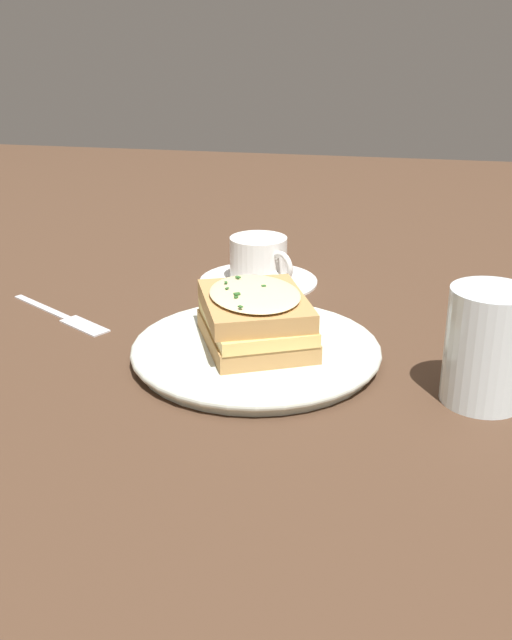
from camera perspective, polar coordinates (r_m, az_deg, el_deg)
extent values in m
plane|color=#473021|center=(0.73, 0.63, -3.55)|extent=(2.40, 2.40, 0.00)
cylinder|color=silver|center=(0.74, 0.00, -2.42)|extent=(0.23, 0.23, 0.02)
torus|color=silver|center=(0.74, 0.00, -2.18)|extent=(0.25, 0.25, 0.01)
cube|color=#B2844C|center=(0.74, 0.00, -1.17)|extent=(0.14, 0.15, 0.02)
cube|color=#E0C16B|center=(0.73, 0.00, -0.06)|extent=(0.14, 0.15, 0.01)
cube|color=#B2844C|center=(0.73, -0.10, 1.13)|extent=(0.14, 0.15, 0.02)
ellipsoid|color=beige|center=(0.72, -0.10, 2.05)|extent=(0.13, 0.14, 0.01)
cube|color=#2D6028|center=(0.70, -1.53, 1.77)|extent=(0.00, 0.00, 0.00)
cube|color=#2D6028|center=(0.75, -1.39, 3.29)|extent=(0.01, 0.01, 0.00)
cube|color=#2D6028|center=(0.73, 0.59, 2.64)|extent=(0.00, 0.00, 0.00)
cube|color=#2D6028|center=(0.72, -2.22, 2.44)|extent=(0.00, 0.00, 0.00)
cube|color=#2D6028|center=(0.71, -1.49, 1.97)|extent=(0.01, 0.01, 0.00)
cube|color=#2D6028|center=(0.74, -2.31, 2.88)|extent=(0.00, 0.00, 0.00)
cube|color=#2D6028|center=(0.68, -1.19, 1.03)|extent=(0.01, 0.01, 0.00)
cylinder|color=white|center=(0.96, 0.18, 3.07)|extent=(0.15, 0.15, 0.01)
cylinder|color=white|center=(0.95, 0.18, 4.76)|extent=(0.07, 0.07, 0.05)
cylinder|color=#381E0F|center=(0.95, 0.19, 5.93)|extent=(0.06, 0.06, 0.00)
torus|color=white|center=(0.92, 1.96, 4.06)|extent=(0.03, 0.03, 0.04)
cylinder|color=silver|center=(0.68, 17.19, -1.94)|extent=(0.07, 0.07, 0.10)
cube|color=silver|center=(0.91, -16.01, 1.03)|extent=(0.10, 0.06, 0.00)
cube|color=silver|center=(0.84, -12.94, -0.38)|extent=(0.07, 0.05, 0.00)
cube|color=#333335|center=(0.84, -12.26, -0.38)|extent=(0.03, 0.02, 0.00)
cube|color=#333335|center=(0.84, -12.56, -0.49)|extent=(0.03, 0.02, 0.00)
cube|color=#333335|center=(0.83, -12.87, -0.60)|extent=(0.03, 0.02, 0.00)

